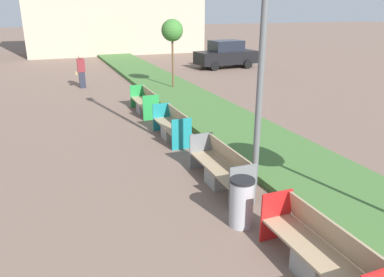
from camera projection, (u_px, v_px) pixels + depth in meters
The scene contains 9 objects.
planter_grass_strip at pixel (217, 118), 14.00m from camera, with size 2.80×120.00×0.18m.
bench_red_frame at pixel (318, 256), 5.76m from camera, with size 0.65×2.26×0.94m.
bench_grey_frame at pixel (221, 170), 8.79m from camera, with size 0.65×2.25×0.94m.
bench_teal_frame at pixel (172, 128), 11.90m from camera, with size 0.65×2.01×0.94m.
bench_green_frame at pixel (145, 104), 14.84m from camera, with size 0.65×2.11×0.94m.
litter_bin at pixel (241, 202), 7.10m from camera, with size 0.47×0.47×0.97m.
sapling_tree_far at pixel (172, 31), 18.04m from camera, with size 1.06×1.06×3.47m.
pedestrian_walking at pixel (81, 71), 19.33m from camera, with size 0.53×0.24×1.73m.
parked_car_distant at pixel (226, 54), 25.84m from camera, with size 4.31×2.03×1.86m.
Camera 1 is at (-2.66, -0.17, 3.99)m, focal length 35.00 mm.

